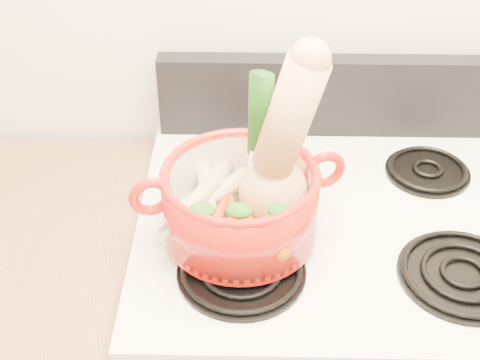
{
  "coord_description": "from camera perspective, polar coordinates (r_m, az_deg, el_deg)",
  "views": [
    {
      "loc": [
        -0.17,
        0.42,
        1.78
      ],
      "look_at": [
        -0.19,
        1.31,
        1.1
      ],
      "focal_mm": 50.0,
      "sensor_mm": 36.0,
      "label": 1
    }
  ],
  "objects": [
    {
      "name": "parsnip_1",
      "position": [
        1.2,
        -3.05,
        -1.81
      ],
      "size": [
        0.18,
        0.16,
        0.06
      ],
      "primitive_type": "cone",
      "rotation": [
        1.66,
        0.0,
        -0.88
      ],
      "color": "beige",
      "rests_on": "dutch_oven"
    },
    {
      "name": "carrot_0",
      "position": [
        1.17,
        -0.58,
        -3.26
      ],
      "size": [
        0.06,
        0.17,
        0.05
      ],
      "primitive_type": "cone",
      "rotation": [
        1.66,
        0.0,
        0.15
      ],
      "color": "#BD4709",
      "rests_on": "dutch_oven"
    },
    {
      "name": "burner_front_left",
      "position": [
        1.16,
        0.12,
        -7.69
      ],
      "size": [
        0.22,
        0.22,
        0.02
      ],
      "primitive_type": "cylinder",
      "color": "black",
      "rests_on": "cooktop"
    },
    {
      "name": "burner_front_right",
      "position": [
        1.21,
        18.51,
        -7.57
      ],
      "size": [
        0.22,
        0.22,
        0.02
      ],
      "primitive_type": "cylinder",
      "color": "black",
      "rests_on": "cooktop"
    },
    {
      "name": "pot_handle_right",
      "position": [
        1.18,
        7.26,
        0.89
      ],
      "size": [
        0.08,
        0.04,
        0.08
      ],
      "primitive_type": "torus",
      "rotation": [
        1.57,
        0.0,
        0.27
      ],
      "color": "#AB170E",
      "rests_on": "dutch_oven"
    },
    {
      "name": "leek",
      "position": [
        1.15,
        1.71,
        3.22
      ],
      "size": [
        0.06,
        0.07,
        0.28
      ],
      "primitive_type": "cylinder",
      "rotation": [
        -0.04,
        0.0,
        -0.43
      ],
      "color": "silver",
      "rests_on": "dutch_oven"
    },
    {
      "name": "burner_back_right",
      "position": [
        1.44,
        15.72,
        0.84
      ],
      "size": [
        0.17,
        0.17,
        0.02
      ],
      "primitive_type": "cylinder",
      "color": "black",
      "rests_on": "cooktop"
    },
    {
      "name": "parsnip_3",
      "position": [
        1.17,
        -4.58,
        -2.58
      ],
      "size": [
        0.12,
        0.17,
        0.05
      ],
      "primitive_type": "cone",
      "rotation": [
        1.66,
        0.0,
        -0.54
      ],
      "color": "beige",
      "rests_on": "dutch_oven"
    },
    {
      "name": "cooktop",
      "position": [
        1.3,
        8.65,
        -3.52
      ],
      "size": [
        0.78,
        0.67,
        0.03
      ],
      "primitive_type": "cube",
      "color": "silver",
      "rests_on": "stove_body"
    },
    {
      "name": "ginger",
      "position": [
        1.25,
        2.13,
        -0.44
      ],
      "size": [
        0.09,
        0.08,
        0.04
      ],
      "primitive_type": "ellipsoid",
      "rotation": [
        0.0,
        0.0,
        0.37
      ],
      "color": "#D6B484",
      "rests_on": "dutch_oven"
    },
    {
      "name": "dutch_oven",
      "position": [
        1.17,
        0.02,
        -2.01
      ],
      "size": [
        0.34,
        0.34,
        0.13
      ],
      "primitive_type": "cylinder",
      "rotation": [
        0.0,
        0.0,
        0.27
      ],
      "color": "#AB170E",
      "rests_on": "burner_front_left"
    },
    {
      "name": "pot_handle_left",
      "position": [
        1.12,
        -7.61,
        -1.41
      ],
      "size": [
        0.08,
        0.04,
        0.08
      ],
      "primitive_type": "torus",
      "rotation": [
        1.57,
        0.0,
        0.27
      ],
      "color": "#AB170E",
      "rests_on": "dutch_oven"
    },
    {
      "name": "control_backsplash",
      "position": [
        1.49,
        7.87,
        7.13
      ],
      "size": [
        0.76,
        0.05,
        0.18
      ],
      "primitive_type": "cube",
      "color": "black",
      "rests_on": "cooktop"
    },
    {
      "name": "parsnip_0",
      "position": [
        1.2,
        -2.72,
        -1.98
      ],
      "size": [
        0.09,
        0.24,
        0.06
      ],
      "primitive_type": "cone",
      "rotation": [
        1.66,
        0.0,
        -0.2
      ],
      "color": "beige",
      "rests_on": "dutch_oven"
    },
    {
      "name": "burner_back_left",
      "position": [
        1.39,
        0.37,
        1.07
      ],
      "size": [
        0.17,
        0.17,
        0.02
      ],
      "primitive_type": "cylinder",
      "color": "black",
      "rests_on": "cooktop"
    },
    {
      "name": "parsnip_2",
      "position": [
        1.22,
        -2.76,
        -0.65
      ],
      "size": [
        0.09,
        0.2,
        0.06
      ],
      "primitive_type": "cone",
      "rotation": [
        1.66,
        0.0,
        0.22
      ],
      "color": "beige",
      "rests_on": "dutch_oven"
    },
    {
      "name": "squash",
      "position": [
        1.12,
        4.13,
        3.26
      ],
      "size": [
        0.22,
        0.15,
        0.34
      ],
      "primitive_type": null,
      "rotation": [
        0.0,
        0.26,
        0.08
      ],
      "color": "#E2AC73",
      "rests_on": "dutch_oven"
    },
    {
      "name": "carrot_1",
      "position": [
        1.16,
        -2.06,
        -3.48
      ],
      "size": [
        0.08,
        0.17,
        0.05
      ],
      "primitive_type": "cone",
      "rotation": [
        1.66,
        0.0,
        -0.27
      ],
      "color": "#CA3C0A",
      "rests_on": "dutch_oven"
    },
    {
      "name": "carrot_2",
      "position": [
        1.14,
        1.59,
        -4.28
      ],
      "size": [
        0.11,
        0.14,
        0.04
      ],
      "primitive_type": "cone",
      "rotation": [
        1.66,
        0.0,
        0.61
      ],
      "color": "#BA3709",
      "rests_on": "dutch_oven"
    }
  ]
}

